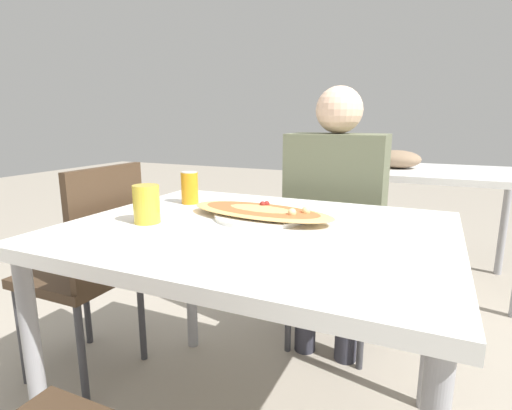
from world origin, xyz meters
TOP-DOWN VIEW (x-y plane):
  - dining_table at (0.00, 0.00)m, footprint 1.16×0.93m
  - chair_far_seated at (0.09, 0.80)m, footprint 0.40×0.40m
  - chair_side_left at (-0.77, 0.05)m, footprint 0.40×0.40m
  - person_seated at (0.09, 0.68)m, footprint 0.43×0.27m
  - pizza_main at (-0.03, 0.10)m, footprint 0.54×0.31m
  - soda_can at (-0.38, 0.20)m, footprint 0.07×0.07m
  - drink_glass at (-0.34, -0.10)m, footprint 0.08×0.08m
  - background_table at (0.43, 1.75)m, footprint 1.10×0.80m

SIDE VIEW (x-z plane):
  - chair_far_seated at x=0.09m, z-range 0.06..0.98m
  - chair_side_left at x=-0.77m, z-range 0.06..0.98m
  - dining_table at x=0.00m, z-range 0.31..1.08m
  - background_table at x=0.43m, z-range 0.26..1.15m
  - person_seated at x=0.09m, z-range 0.11..1.35m
  - pizza_main at x=-0.03m, z-range 0.76..0.81m
  - drink_glass at x=-0.34m, z-range 0.77..0.89m
  - soda_can at x=-0.38m, z-range 0.77..0.89m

